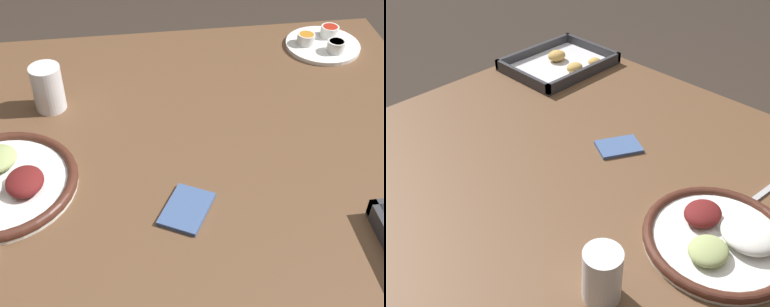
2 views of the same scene
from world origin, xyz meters
TOP-DOWN VIEW (x-y plane):
  - dining_table at (0.00, 0.00)m, footprint 1.03×1.10m
  - dinner_plate at (0.02, -0.35)m, footprint 0.28×0.28m
  - fork at (0.19, -0.34)m, footprint 0.21×0.04m
  - baking_tray at (0.33, 0.39)m, footprint 0.31×0.24m
  - drinking_cup at (-0.22, -0.27)m, footprint 0.06×0.06m
  - napkin at (0.12, -0.02)m, footprint 0.12×0.11m

SIDE VIEW (x-z plane):
  - dining_table at x=0.00m, z-range 0.27..1.01m
  - fork at x=0.19m, z-range 0.74..0.75m
  - napkin at x=0.12m, z-range 0.74..0.75m
  - baking_tray at x=0.33m, z-range 0.73..0.77m
  - dinner_plate at x=0.02m, z-range 0.73..0.78m
  - drinking_cup at x=-0.22m, z-range 0.74..0.84m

